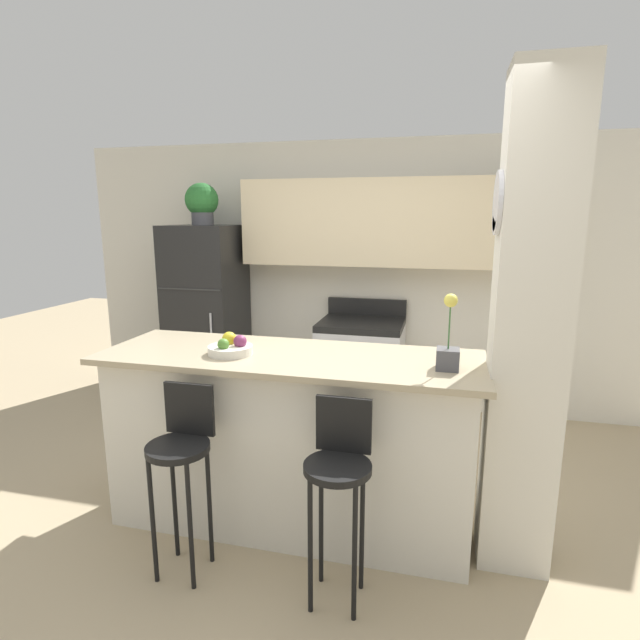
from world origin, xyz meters
The scene contains 11 objects.
ground_plane centered at (0.00, 0.00, 0.00)m, with size 14.00×14.00×0.00m, color tan.
wall_back centered at (0.14, 2.04, 1.50)m, with size 5.60×0.38×2.55m.
pillar_right centered at (1.28, -0.03, 1.28)m, with size 0.38×0.32×2.55m.
counter_bar centered at (0.00, 0.00, 0.54)m, with size 2.22×0.76×1.07m.
refrigerator centered at (-1.40, 1.73, 0.88)m, with size 0.65×0.69×1.77m.
stove_range centered at (0.14, 1.76, 0.46)m, with size 0.76×0.65×1.07m.
bar_stool_left centered at (-0.41, -0.54, 0.67)m, with size 0.32×0.32×1.00m.
bar_stool_right centered at (0.41, -0.54, 0.67)m, with size 0.32×0.32×1.00m.
potted_plant_on_fridge centered at (-1.40, 1.73, 1.98)m, with size 0.31×0.31×0.39m.
orchid_vase centered at (0.89, -0.07, 1.18)m, with size 0.12×0.12×0.40m.
fruit_bowl centered at (-0.33, -0.08, 1.11)m, with size 0.26×0.26×0.12m.
Camera 1 is at (0.85, -2.66, 1.86)m, focal length 28.00 mm.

